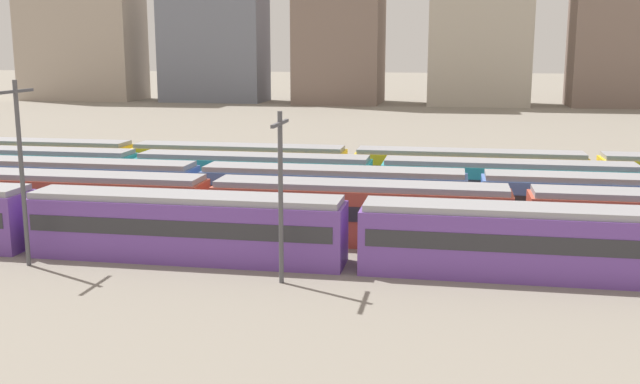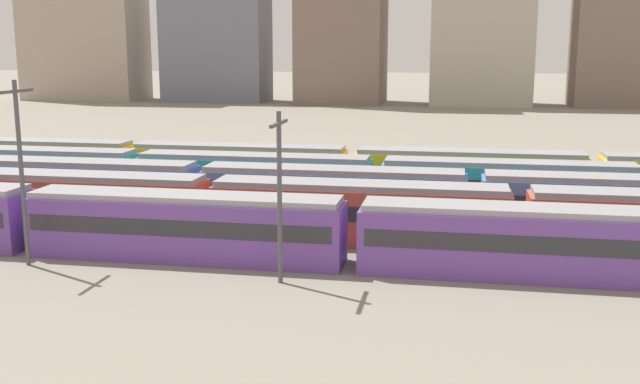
{
  "view_description": "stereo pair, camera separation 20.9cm",
  "coord_description": "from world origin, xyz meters",
  "px_view_note": "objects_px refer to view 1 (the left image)",
  "views": [
    {
      "loc": [
        35.58,
        -38.3,
        11.78
      ],
      "look_at": [
        26.77,
        10.4,
        2.04
      ],
      "focal_mm": 41.54,
      "sensor_mm": 36.0,
      "label": 1
    },
    {
      "loc": [
        35.79,
        -38.27,
        11.78
      ],
      "look_at": [
        26.77,
        10.4,
        2.04
      ],
      "focal_mm": 41.54,
      "sensor_mm": 36.0,
      "label": 2
    }
  ],
  "objects_px": {
    "train_track_4": "(350,170)",
    "train_track_0": "(353,233)",
    "catenary_pole_2": "(281,188)",
    "catenary_pole_0": "(21,165)",
    "train_track_2": "(200,190)",
    "train_track_1": "(359,212)",
    "train_track_3": "(507,186)"
  },
  "relations": [
    {
      "from": "train_track_4",
      "to": "catenary_pole_0",
      "type": "relative_size",
      "value": 7.41
    },
    {
      "from": "train_track_1",
      "to": "train_track_4",
      "type": "bearing_deg",
      "value": 99.87
    },
    {
      "from": "train_track_0",
      "to": "catenary_pole_2",
      "type": "bearing_deg",
      "value": -134.51
    },
    {
      "from": "train_track_3",
      "to": "catenary_pole_0",
      "type": "distance_m",
      "value": 32.56
    },
    {
      "from": "train_track_1",
      "to": "train_track_2",
      "type": "bearing_deg",
      "value": 156.49
    },
    {
      "from": "train_track_3",
      "to": "catenary_pole_0",
      "type": "height_order",
      "value": "catenary_pole_0"
    },
    {
      "from": "train_track_4",
      "to": "catenary_pole_0",
      "type": "xyz_separation_m",
      "value": [
        -14.51,
        -23.56,
        3.69
      ]
    },
    {
      "from": "train_track_0",
      "to": "catenary_pole_2",
      "type": "distance_m",
      "value": 5.44
    },
    {
      "from": "catenary_pole_0",
      "to": "catenary_pole_2",
      "type": "relative_size",
      "value": 1.16
    },
    {
      "from": "train_track_0",
      "to": "train_track_4",
      "type": "height_order",
      "value": "same"
    },
    {
      "from": "train_track_2",
      "to": "train_track_0",
      "type": "bearing_deg",
      "value": -40.3
    },
    {
      "from": "train_track_1",
      "to": "catenary_pole_2",
      "type": "relative_size",
      "value": 10.75
    },
    {
      "from": "train_track_0",
      "to": "catenary_pole_0",
      "type": "bearing_deg",
      "value": -171.07
    },
    {
      "from": "train_track_1",
      "to": "train_track_4",
      "type": "xyz_separation_m",
      "value": [
        -2.72,
        15.6,
        0.0
      ]
    },
    {
      "from": "train_track_4",
      "to": "catenary_pole_2",
      "type": "xyz_separation_m",
      "value": [
        -0.16,
        -24.05,
        2.98
      ]
    },
    {
      "from": "train_track_0",
      "to": "catenary_pole_2",
      "type": "relative_size",
      "value": 8.58
    },
    {
      "from": "train_track_3",
      "to": "catenary_pole_0",
      "type": "relative_size",
      "value": 9.29
    },
    {
      "from": "train_track_0",
      "to": "catenary_pole_0",
      "type": "xyz_separation_m",
      "value": [
        -17.53,
        -2.76,
        3.69
      ]
    },
    {
      "from": "train_track_0",
      "to": "train_track_1",
      "type": "xyz_separation_m",
      "value": [
        -0.31,
        5.2,
        0.0
      ]
    },
    {
      "from": "train_track_0",
      "to": "train_track_4",
      "type": "relative_size",
      "value": 1.0
    },
    {
      "from": "train_track_4",
      "to": "catenary_pole_2",
      "type": "bearing_deg",
      "value": -90.39
    },
    {
      "from": "train_track_0",
      "to": "catenary_pole_2",
      "type": "xyz_separation_m",
      "value": [
        -3.19,
        -3.25,
        2.98
      ]
    },
    {
      "from": "train_track_2",
      "to": "catenary_pole_2",
      "type": "relative_size",
      "value": 8.58
    },
    {
      "from": "train_track_4",
      "to": "catenary_pole_0",
      "type": "height_order",
      "value": "catenary_pole_0"
    },
    {
      "from": "train_track_1",
      "to": "catenary_pole_2",
      "type": "height_order",
      "value": "catenary_pole_2"
    },
    {
      "from": "catenary_pole_0",
      "to": "train_track_3",
      "type": "bearing_deg",
      "value": 34.57
    },
    {
      "from": "train_track_0",
      "to": "catenary_pole_0",
      "type": "height_order",
      "value": "catenary_pole_0"
    },
    {
      "from": "catenary_pole_0",
      "to": "train_track_2",
      "type": "bearing_deg",
      "value": 68.18
    },
    {
      "from": "train_track_4",
      "to": "train_track_0",
      "type": "bearing_deg",
      "value": -81.72
    },
    {
      "from": "train_track_0",
      "to": "train_track_2",
      "type": "distance_m",
      "value": 16.08
    },
    {
      "from": "train_track_3",
      "to": "train_track_4",
      "type": "distance_m",
      "value": 13.2
    },
    {
      "from": "train_track_2",
      "to": "catenary_pole_0",
      "type": "relative_size",
      "value": 7.41
    }
  ]
}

